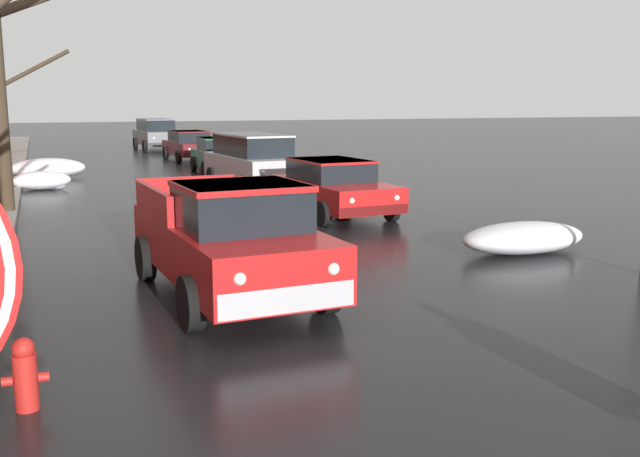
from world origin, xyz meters
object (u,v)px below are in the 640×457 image
(pickup_truck_red_approaching_near_lane, at_px, (229,239))
(suv_grey_at_far_intersection, at_px, (156,133))
(sedan_green_parked_far_down_block, at_px, (221,154))
(sedan_red_parked_kerbside_close, at_px, (333,186))
(sedan_maroon_queued_behind_truck, at_px, (190,145))
(suv_silver_parked_kerbside_mid, at_px, (253,160))
(fire_hydrant, at_px, (25,374))

(pickup_truck_red_approaching_near_lane, xyz_separation_m, suv_grey_at_far_intersection, (3.89, 32.66, 0.11))
(sedan_green_parked_far_down_block, distance_m, suv_grey_at_far_intersection, 14.58)
(sedan_red_parked_kerbside_close, xyz_separation_m, sedan_maroon_queued_behind_truck, (0.01, 18.36, 0.00))
(suv_silver_parked_kerbside_mid, relative_size, fire_hydrant, 6.81)
(pickup_truck_red_approaching_near_lane, xyz_separation_m, sedan_green_parked_far_down_block, (4.24, 18.09, -0.13))
(sedan_red_parked_kerbside_close, bearing_deg, suv_silver_parked_kerbside_mid, 94.60)
(sedan_green_parked_far_down_block, height_order, sedan_maroon_queued_behind_truck, same)
(sedan_red_parked_kerbside_close, relative_size, fire_hydrant, 6.00)
(suv_silver_parked_kerbside_mid, bearing_deg, suv_grey_at_far_intersection, 89.90)
(fire_hydrant, bearing_deg, suv_silver_parked_kerbside_mid, 66.63)
(fire_hydrant, bearing_deg, suv_grey_at_far_intersection, 79.47)
(sedan_maroon_queued_behind_truck, bearing_deg, sedan_red_parked_kerbside_close, -90.03)
(sedan_green_parked_far_down_block, bearing_deg, sedan_red_parked_kerbside_close, -89.66)
(suv_silver_parked_kerbside_mid, distance_m, sedan_maroon_queued_behind_truck, 12.68)
(suv_grey_at_far_intersection, relative_size, fire_hydrant, 6.86)
(pickup_truck_red_approaching_near_lane, distance_m, sedan_green_parked_far_down_block, 18.58)
(sedan_red_parked_kerbside_close, bearing_deg, suv_grey_at_far_intersection, 90.93)
(suv_grey_at_far_intersection, bearing_deg, fire_hydrant, -100.53)
(sedan_red_parked_kerbside_close, distance_m, suv_grey_at_far_intersection, 26.19)
(suv_silver_parked_kerbside_mid, xyz_separation_m, suv_grey_at_far_intersection, (0.03, 20.50, 0.00))
(suv_silver_parked_kerbside_mid, height_order, suv_grey_at_far_intersection, same)
(suv_silver_parked_kerbside_mid, height_order, fire_hydrant, suv_silver_parked_kerbside_mid)
(suv_silver_parked_kerbside_mid, bearing_deg, sedan_red_parked_kerbside_close, -85.40)
(sedan_red_parked_kerbside_close, bearing_deg, fire_hydrant, -126.30)
(suv_grey_at_far_intersection, distance_m, fire_hydrant, 36.45)
(suv_grey_at_far_intersection, bearing_deg, suv_silver_parked_kerbside_mid, -90.10)
(sedan_maroon_queued_behind_truck, xyz_separation_m, fire_hydrant, (-7.09, -28.00, -0.40))
(pickup_truck_red_approaching_near_lane, height_order, suv_grey_at_far_intersection, suv_grey_at_far_intersection)
(sedan_maroon_queued_behind_truck, relative_size, fire_hydrant, 6.33)
(suv_silver_parked_kerbside_mid, bearing_deg, sedan_green_parked_far_down_block, 86.24)
(sedan_maroon_queued_behind_truck, bearing_deg, pickup_truck_red_approaching_near_lane, -99.86)
(suv_silver_parked_kerbside_mid, distance_m, suv_grey_at_far_intersection, 20.50)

